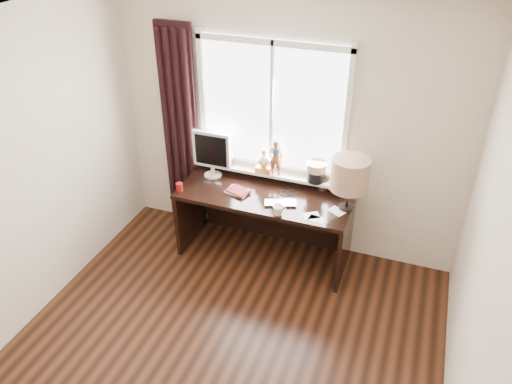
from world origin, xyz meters
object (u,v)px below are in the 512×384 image
at_px(laptop, 281,203).
at_px(table_lamp, 350,175).
at_px(mug, 278,210).
at_px(red_cup, 180,187).
at_px(desk, 267,209).
at_px(monitor, 212,152).

bearing_deg(laptop, table_lamp, -5.01).
distance_m(laptop, mug, 0.18).
xyz_separation_m(red_cup, desk, (0.80, 0.34, -0.29)).
bearing_deg(laptop, red_cup, 168.53).
xyz_separation_m(mug, monitor, (-0.86, 0.45, 0.23)).
bearing_deg(desk, table_lamp, -6.02).
height_order(mug, monitor, monitor).
xyz_separation_m(laptop, red_cup, (-1.01, -0.11, 0.03)).
relative_size(monitor, table_lamp, 0.94).
distance_m(desk, table_lamp, 1.01).
distance_m(monitor, table_lamp, 1.43).
relative_size(desk, monitor, 3.47).
xyz_separation_m(laptop, monitor, (-0.82, 0.27, 0.27)).
height_order(laptop, monitor, monitor).
distance_m(red_cup, monitor, 0.49).
xyz_separation_m(mug, red_cup, (-1.04, 0.06, -0.01)).
xyz_separation_m(laptop, table_lamp, (0.59, 0.14, 0.35)).
relative_size(laptop, table_lamp, 0.58).
height_order(laptop, red_cup, red_cup).
height_order(red_cup, monitor, monitor).
height_order(desk, table_lamp, table_lamp).
bearing_deg(red_cup, table_lamp, 8.94).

